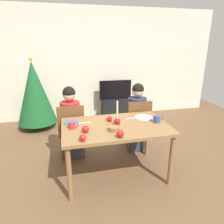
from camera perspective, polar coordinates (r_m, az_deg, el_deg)
The scene contains 22 objects.
ground_plane at distance 3.05m, azimuth 0.90°, elevation -16.88°, with size 7.68×7.68×0.00m, color brown.
back_wall at distance 5.07m, azimuth -6.40°, elevation 13.15°, with size 6.40×0.10×2.60m, color beige.
dining_table at distance 2.72m, azimuth 0.97°, elevation -5.37°, with size 1.40×0.90×0.75m.
chair_left at distance 3.27m, azimuth -11.36°, elevation -4.46°, with size 0.40×0.40×0.90m.
chair_right at distance 3.47m, azimuth 7.16°, elevation -2.87°, with size 0.40×0.40×0.90m.
person_left_child at distance 3.28m, azimuth -11.45°, elevation -3.31°, with size 0.30×0.30×1.17m.
person_right_child at distance 3.47m, azimuth 7.02°, elevation -1.79°, with size 0.30×0.30×1.17m.
tv_stand at distance 5.09m, azimuth 0.94°, elevation 1.10°, with size 0.64×0.40×0.48m, color black.
tv at distance 4.97m, azimuth 0.97°, elevation 6.27°, with size 0.79×0.05×0.46m.
christmas_tree at distance 4.59m, azimuth -20.94°, elevation 5.14°, with size 0.82×0.82×1.54m.
candle_centerpiece at distance 2.68m, azimuth 1.47°, elevation -2.25°, with size 0.09×0.09×0.33m.
plate_left at distance 2.81m, azimuth -11.28°, elevation -2.95°, with size 0.21×0.21×0.01m, color teal.
plate_right at distance 2.99m, azimuth 8.85°, elevation -1.51°, with size 0.25×0.25×0.01m, color white.
mug_left at distance 2.62m, azimuth -11.17°, elevation -3.74°, with size 0.13×0.08×0.09m.
mug_right at distance 2.84m, azimuth 12.55°, elevation -1.92°, with size 0.14×0.09×0.10m.
fork_left at distance 2.79m, azimuth -7.72°, elevation -2.99°, with size 0.18×0.01×0.01m, color silver.
fork_right at distance 2.94m, azimuth 5.52°, elevation -1.72°, with size 0.18×0.01×0.01m, color silver.
bowl_walnuts at distance 2.51m, azimuth 0.53°, elevation -4.74°, with size 0.14×0.14×0.06m, color olive.
apple_near_candle at distance 2.34m, azimuth 2.32°, elevation -6.16°, with size 0.09×0.09×0.09m, color red.
apple_by_left_plate at distance 2.81m, azimuth -0.75°, elevation -1.96°, with size 0.07×0.07×0.07m, color red.
apple_by_right_mug at distance 2.48m, azimuth -7.46°, elevation -4.77°, with size 0.09×0.09×0.09m, color red.
apple_far_edge at distance 2.28m, azimuth -8.26°, elevation -7.20°, with size 0.08×0.08×0.08m, color red.
Camera 1 is at (-0.61, -2.41, 1.77)m, focal length 32.44 mm.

